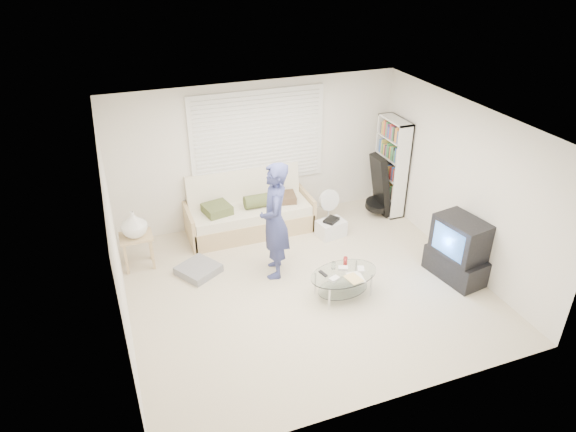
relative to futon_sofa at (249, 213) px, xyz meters
name	(u,v)px	position (x,y,z in m)	size (l,w,h in m)	color
ground	(306,287)	(0.30, -1.87, -0.34)	(5.00, 5.00, 0.00)	#C4B698
room_shell	(295,173)	(0.30, -1.40, 1.29)	(5.02, 4.52, 2.51)	silver
window_blinds	(258,138)	(0.30, 0.33, 1.21)	(2.32, 0.08, 1.62)	silver
futon_sofa	(249,213)	(0.00, 0.00, 0.00)	(2.14, 0.86, 1.04)	tan
grey_floor_pillow	(198,270)	(-1.10, -0.97, -0.28)	(0.54, 0.54, 0.12)	gray
side_table	(134,226)	(-1.92, -0.47, 0.37)	(0.49, 0.39, 0.96)	tan
bookshelf	(391,166)	(2.62, -0.17, 0.54)	(0.28, 0.74, 1.77)	white
guitar_case	(380,190)	(2.37, -0.29, 0.17)	(0.42, 0.43, 1.15)	black
floor_fan	(328,203)	(1.40, -0.20, 0.03)	(0.40, 0.26, 0.65)	white
storage_bin	(331,228)	(1.26, -0.65, -0.20)	(0.51, 0.40, 0.32)	white
tv_unit	(458,250)	(2.50, -2.40, 0.13)	(0.62, 0.96, 0.97)	black
coffee_table	(344,277)	(0.73, -2.22, -0.04)	(1.07, 0.74, 0.49)	silver
standing_person	(275,221)	(0.01, -1.36, 0.56)	(0.66, 0.43, 1.80)	navy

